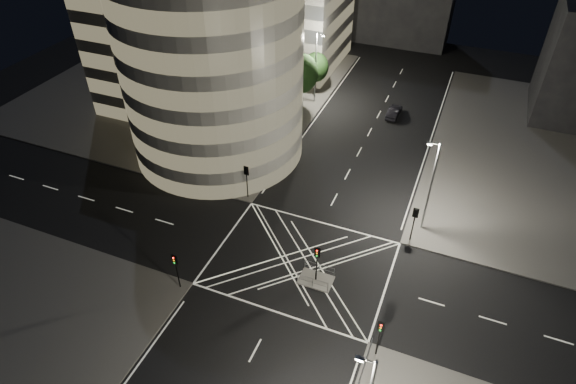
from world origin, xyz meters
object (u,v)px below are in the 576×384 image
at_px(traffic_signal_nr, 380,332).
at_px(street_lamp_left_far, 316,66).
at_px(sedan, 394,112).
at_px(central_island, 316,280).
at_px(street_lamp_right_far, 430,185).
at_px(street_lamp_left_near, 261,129).
at_px(traffic_signal_fr, 415,218).
at_px(traffic_signal_island, 317,258).
at_px(traffic_signal_nl, 176,265).
at_px(traffic_signal_fl, 247,176).

xyz_separation_m(traffic_signal_nr, street_lamp_left_far, (-18.24, 36.80, 2.63)).
relative_size(traffic_signal_nr, sedan, 0.98).
xyz_separation_m(central_island, sedan, (-0.04, 31.81, 0.60)).
bearing_deg(street_lamp_right_far, street_lamp_left_near, 170.97).
height_order(traffic_signal_fr, street_lamp_left_near, street_lamp_left_near).
height_order(traffic_signal_fr, traffic_signal_island, same).
distance_m(traffic_signal_fr, traffic_signal_nr, 13.60).
relative_size(traffic_signal_nl, street_lamp_left_far, 0.40).
bearing_deg(street_lamp_left_far, traffic_signal_fr, -51.83).
bearing_deg(traffic_signal_fr, traffic_signal_nl, -142.31).
relative_size(central_island, traffic_signal_fl, 0.75).
xyz_separation_m(traffic_signal_fl, street_lamp_right_far, (18.24, 2.20, 2.63)).
height_order(central_island, sedan, sedan).
height_order(street_lamp_left_far, street_lamp_right_far, same).
relative_size(traffic_signal_fr, street_lamp_left_far, 0.40).
height_order(traffic_signal_nl, sedan, traffic_signal_nl).
bearing_deg(traffic_signal_fl, traffic_signal_island, -37.54).
relative_size(traffic_signal_fl, street_lamp_left_near, 0.40).
distance_m(central_island, street_lamp_left_near, 18.52).
distance_m(traffic_signal_fr, street_lamp_right_far, 3.48).
xyz_separation_m(traffic_signal_fr, traffic_signal_nr, (0.00, -13.60, 0.00)).
bearing_deg(central_island, traffic_signal_fr, 50.67).
height_order(traffic_signal_fl, traffic_signal_nl, same).
bearing_deg(central_island, traffic_signal_nr, -37.93).
bearing_deg(traffic_signal_fl, street_lamp_left_near, 96.97).
bearing_deg(street_lamp_right_far, street_lamp_left_far, 131.94).
height_order(traffic_signal_fr, street_lamp_left_far, street_lamp_left_far).
bearing_deg(central_island, traffic_signal_fl, 142.46).
relative_size(central_island, street_lamp_left_far, 0.30).
bearing_deg(traffic_signal_nr, sedan, 100.44).
xyz_separation_m(central_island, street_lamp_left_near, (-11.44, 13.50, 5.47)).
bearing_deg(traffic_signal_fl, sedan, 65.40).
bearing_deg(traffic_signal_nl, sedan, 73.83).
distance_m(traffic_signal_nl, street_lamp_left_near, 18.99).
bearing_deg(street_lamp_left_far, traffic_signal_nl, -89.01).
xyz_separation_m(traffic_signal_fl, street_lamp_left_far, (-0.64, 23.20, 2.63)).
distance_m(traffic_signal_fl, traffic_signal_fr, 17.60).
xyz_separation_m(traffic_signal_fl, traffic_signal_fr, (17.60, 0.00, 0.00)).
bearing_deg(sedan, traffic_signal_fr, 108.07).
distance_m(traffic_signal_nl, traffic_signal_nr, 17.60).
bearing_deg(traffic_signal_nl, traffic_signal_fl, 90.00).
height_order(traffic_signal_fl, traffic_signal_island, same).
distance_m(traffic_signal_fl, street_lamp_left_far, 23.36).
bearing_deg(street_lamp_left_near, sedan, 58.09).
bearing_deg(traffic_signal_fr, traffic_signal_fl, 180.00).
bearing_deg(street_lamp_left_far, traffic_signal_fl, -88.43).
distance_m(traffic_signal_fl, street_lamp_right_far, 18.55).
bearing_deg(street_lamp_left_far, street_lamp_right_far, -48.06).
distance_m(central_island, traffic_signal_island, 2.84).
distance_m(street_lamp_left_near, street_lamp_right_far, 19.11).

